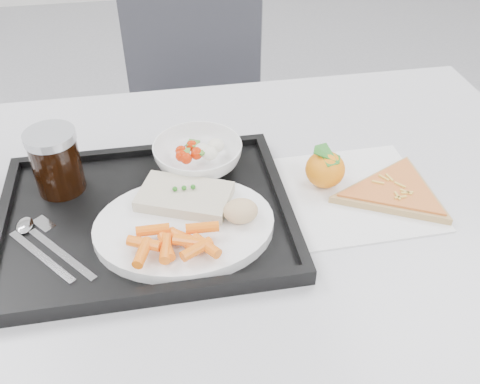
{
  "coord_description": "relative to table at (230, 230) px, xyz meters",
  "views": [
    {
      "loc": [
        -0.1,
        -0.37,
        1.32
      ],
      "look_at": [
        0.02,
        0.29,
        0.77
      ],
      "focal_mm": 40.0,
      "sensor_mm": 36.0,
      "label": 1
    }
  ],
  "objects": [
    {
      "name": "bread_roll",
      "position": [
        0.0,
        -0.09,
        0.12
      ],
      "size": [
        0.06,
        0.06,
        0.03
      ],
      "color": "tan",
      "rests_on": "dinner_plate"
    },
    {
      "name": "cola_glass",
      "position": [
        -0.27,
        0.06,
        0.14
      ],
      "size": [
        0.08,
        0.08,
        0.11
      ],
      "color": "black",
      "rests_on": "tray"
    },
    {
      "name": "cutlery",
      "position": [
        -0.29,
        -0.07,
        0.08
      ],
      "size": [
        0.13,
        0.16,
        0.01
      ],
      "color": "silver",
      "rests_on": "tray"
    },
    {
      "name": "salad_bowl",
      "position": [
        -0.04,
        0.08,
        0.11
      ],
      "size": [
        0.15,
        0.15,
        0.05
      ],
      "color": "white",
      "rests_on": "tray"
    },
    {
      "name": "carrot_pile",
      "position": [
        -0.1,
        -0.13,
        0.11
      ],
      "size": [
        0.13,
        0.08,
        0.02
      ],
      "color": "orange",
      "rests_on": "dinner_plate"
    },
    {
      "name": "fish_fillet",
      "position": [
        -0.07,
        -0.03,
        0.11
      ],
      "size": [
        0.16,
        0.13,
        0.03
      ],
      "color": "beige",
      "rests_on": "dinner_plate"
    },
    {
      "name": "salad_contents",
      "position": [
        -0.04,
        0.08,
        0.12
      ],
      "size": [
        0.09,
        0.06,
        0.02
      ],
      "color": "#BD2303",
      "rests_on": "salad_bowl"
    },
    {
      "name": "tangerine",
      "position": [
        0.16,
        0.01,
        0.1
      ],
      "size": [
        0.08,
        0.08,
        0.07
      ],
      "color": "#DE5312",
      "rests_on": "napkin"
    },
    {
      "name": "napkin",
      "position": [
        0.2,
        -0.02,
        0.07
      ],
      "size": [
        0.25,
        0.24,
        0.0
      ],
      "color": "white",
      "rests_on": "table"
    },
    {
      "name": "table",
      "position": [
        0.0,
        0.0,
        0.0
      ],
      "size": [
        1.2,
        0.8,
        0.75
      ],
      "color": "#B6B5B8",
      "rests_on": "ground"
    },
    {
      "name": "chair",
      "position": [
        0.02,
        0.75,
        -0.15
      ],
      "size": [
        0.53,
        0.53,
        0.93
      ],
      "color": "#303138",
      "rests_on": "ground"
    },
    {
      "name": "dinner_plate",
      "position": [
        -0.08,
        -0.08,
        0.09
      ],
      "size": [
        0.27,
        0.27,
        0.02
      ],
      "color": "white",
      "rests_on": "tray"
    },
    {
      "name": "tray",
      "position": [
        -0.14,
        -0.03,
        0.08
      ],
      "size": [
        0.45,
        0.35,
        0.03
      ],
      "color": "black",
      "rests_on": "table"
    },
    {
      "name": "pizza_slice",
      "position": [
        0.27,
        -0.04,
        0.08
      ],
      "size": [
        0.23,
        0.23,
        0.02
      ],
      "color": "tan",
      "rests_on": "napkin"
    }
  ]
}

